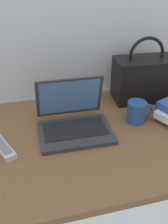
# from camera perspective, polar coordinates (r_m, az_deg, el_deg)

# --- Properties ---
(desk) EXTENTS (1.60, 0.76, 0.03)m
(desk) POSITION_cam_1_polar(r_m,az_deg,el_deg) (1.19, 1.47, -5.34)
(desk) COLOR brown
(desk) RESTS_ON ground
(laptop) EXTENTS (0.32, 0.28, 0.21)m
(laptop) POSITION_cam_1_polar(r_m,az_deg,el_deg) (1.20, -2.21, -1.64)
(laptop) COLOR #2D2D33
(laptop) RESTS_ON desk
(coffee_mug) EXTENTS (0.13, 0.09, 0.10)m
(coffee_mug) POSITION_cam_1_polar(r_m,az_deg,el_deg) (1.27, 10.96, 0.09)
(coffee_mug) COLOR #26478C
(coffee_mug) RESTS_ON desk
(remote_control_far) EXTENTS (0.10, 0.17, 0.02)m
(remote_control_far) POSITION_cam_1_polar(r_m,az_deg,el_deg) (1.14, -16.43, -7.18)
(remote_control_far) COLOR #B7B7B7
(remote_control_far) RESTS_ON desk
(handbag) EXTENTS (0.31, 0.18, 0.33)m
(handbag) POSITION_cam_1_polar(r_m,az_deg,el_deg) (1.44, 12.30, 6.91)
(handbag) COLOR black
(handbag) RESTS_ON desk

